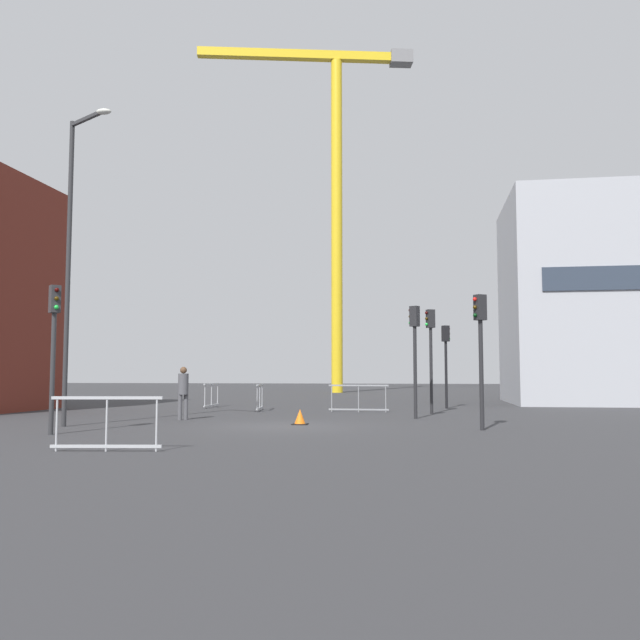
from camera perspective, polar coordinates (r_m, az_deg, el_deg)
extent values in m
plane|color=#333335|center=(19.85, -3.06, -8.93)|extent=(160.00, 160.00, 0.00)
cylinder|color=yellow|center=(55.01, 1.42, 8.11)|extent=(0.90, 0.90, 27.09)
cube|color=yellow|center=(59.46, -1.63, 21.38)|extent=(16.53, 4.28, 0.70)
cube|color=slate|center=(60.29, 6.85, 21.03)|extent=(2.02, 1.56, 1.10)
cylinder|color=#2D2D30|center=(21.24, -20.45, 3.86)|extent=(0.14, 0.14, 9.04)
cube|color=#2D2D30|center=(21.61, -18.98, 15.78)|extent=(1.48, 0.96, 0.10)
ellipsoid|color=silver|center=(20.93, -17.75, 16.37)|extent=(0.44, 0.24, 0.16)
cylinder|color=#232326|center=(26.13, 9.34, -4.23)|extent=(0.12, 0.12, 3.26)
cube|color=#232326|center=(26.22, 9.29, 0.11)|extent=(0.36, 0.34, 0.70)
sphere|color=#390605|center=(26.15, 8.95, 0.60)|extent=(0.11, 0.11, 0.11)
sphere|color=#3C2905|center=(26.13, 8.95, 0.12)|extent=(0.11, 0.11, 0.11)
sphere|color=green|center=(26.12, 8.96, -0.36)|extent=(0.11, 0.11, 0.11)
cylinder|color=black|center=(30.22, 10.58, -4.56)|extent=(0.12, 0.12, 2.93)
cube|color=black|center=(30.27, 10.53, -1.13)|extent=(0.36, 0.35, 0.70)
sphere|color=#390605|center=(30.38, 10.80, -0.72)|extent=(0.11, 0.11, 0.11)
sphere|color=#3C2905|center=(30.37, 10.80, -1.14)|extent=(0.11, 0.11, 0.11)
sphere|color=green|center=(30.35, 10.81, -1.55)|extent=(0.11, 0.11, 0.11)
cylinder|color=#2D2D30|center=(18.41, -21.60, -4.19)|extent=(0.12, 0.12, 3.07)
cube|color=#2D2D30|center=(18.50, -21.43, 1.65)|extent=(0.37, 0.37, 0.70)
sphere|color=#390605|center=(18.36, -21.28, 2.38)|extent=(0.11, 0.11, 0.11)
sphere|color=#3C2905|center=(18.34, -21.30, 1.70)|extent=(0.11, 0.11, 0.11)
sphere|color=green|center=(18.32, -21.31, 1.01)|extent=(0.11, 0.11, 0.11)
cylinder|color=#232326|center=(18.92, 13.43, -4.52)|extent=(0.12, 0.12, 2.98)
cube|color=#232326|center=(19.01, 13.33, 1.03)|extent=(0.37, 0.35, 0.70)
sphere|color=red|center=(18.92, 12.90, 1.72)|extent=(0.11, 0.11, 0.11)
sphere|color=#3C2905|center=(18.90, 12.91, 1.06)|extent=(0.11, 0.11, 0.11)
sphere|color=#07330F|center=(18.88, 12.92, 0.39)|extent=(0.11, 0.11, 0.11)
cylinder|color=#232326|center=(23.30, 8.02, -4.39)|extent=(0.12, 0.12, 3.13)
cube|color=#232326|center=(23.38, 7.97, 0.31)|extent=(0.36, 0.35, 0.70)
sphere|color=#390605|center=(23.48, 7.60, 0.82)|extent=(0.11, 0.11, 0.11)
sphere|color=#3C2905|center=(23.47, 7.60, 0.29)|extent=(0.11, 0.11, 0.11)
sphere|color=green|center=(23.45, 7.61, -0.25)|extent=(0.11, 0.11, 0.11)
cylinder|color=#4C4C51|center=(22.98, -11.71, -7.20)|extent=(0.14, 0.14, 0.83)
cylinder|color=#4C4C51|center=(23.04, -11.23, -7.20)|extent=(0.14, 0.14, 0.83)
cylinder|color=#4C4C51|center=(22.99, -11.44, -5.31)|extent=(0.34, 0.34, 0.69)
sphere|color=brown|center=(22.98, -11.42, -4.16)|extent=(0.23, 0.23, 0.23)
cube|color=#B2B5BA|center=(14.13, -17.48, -6.27)|extent=(2.19, 0.36, 0.06)
cube|color=#B2B5BA|center=(14.19, -17.58, -10.11)|extent=(2.19, 0.36, 0.06)
cylinder|color=#B2B5BA|center=(14.50, -21.30, -8.20)|extent=(0.04, 0.04, 1.05)
cylinder|color=#B2B5BA|center=(14.16, -17.53, -8.39)|extent=(0.04, 0.04, 1.05)
cylinder|color=#B2B5BA|center=(13.88, -13.60, -8.56)|extent=(0.04, 0.04, 1.05)
cube|color=gray|center=(27.01, 3.26, -5.52)|extent=(2.39, 0.11, 0.06)
cube|color=gray|center=(27.04, 3.27, -7.54)|extent=(2.39, 0.11, 0.06)
cylinder|color=gray|center=(27.17, 0.99, -6.63)|extent=(0.04, 0.04, 1.05)
cylinder|color=gray|center=(27.02, 3.26, -6.64)|extent=(0.04, 0.04, 1.05)
cylinder|color=gray|center=(26.92, 5.56, -6.63)|extent=(0.04, 0.04, 1.05)
cube|color=#9EA0A5|center=(28.09, -5.09, -5.47)|extent=(0.32, 2.03, 0.06)
cube|color=#9EA0A5|center=(28.12, -5.11, -7.41)|extent=(0.32, 2.03, 0.06)
cylinder|color=#9EA0A5|center=(27.19, -5.32, -6.61)|extent=(0.04, 0.04, 1.05)
cylinder|color=#9EA0A5|center=(28.10, -5.10, -6.54)|extent=(0.04, 0.04, 1.05)
cylinder|color=#9EA0A5|center=(29.01, -4.90, -6.48)|extent=(0.04, 0.04, 1.05)
cube|color=#B2B5BA|center=(30.96, -9.12, -5.34)|extent=(0.16, 2.39, 0.06)
cube|color=#B2B5BA|center=(30.99, -9.14, -7.10)|extent=(0.16, 2.39, 0.06)
cylinder|color=#B2B5BA|center=(29.94, -9.68, -6.37)|extent=(0.04, 0.04, 1.05)
cylinder|color=#B2B5BA|center=(30.97, -9.13, -6.31)|extent=(0.04, 0.04, 1.05)
cylinder|color=#B2B5BA|center=(32.01, -8.62, -6.26)|extent=(0.04, 0.04, 1.05)
cube|color=black|center=(20.49, -1.70, -8.76)|extent=(0.46, 0.46, 0.03)
cone|color=orange|center=(20.47, -1.70, -8.16)|extent=(0.35, 0.35, 0.46)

